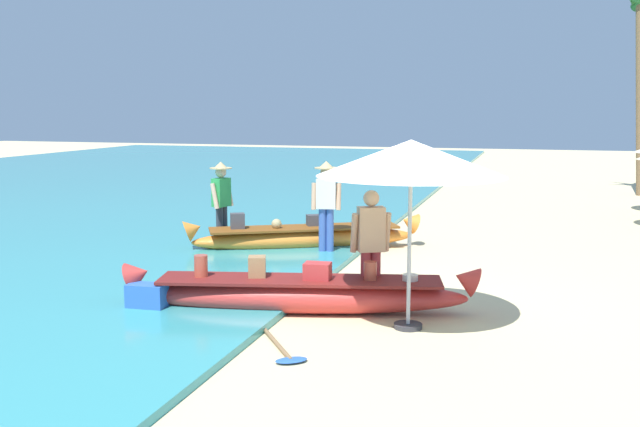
{
  "coord_description": "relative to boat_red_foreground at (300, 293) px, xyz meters",
  "views": [
    {
      "loc": [
        1.61,
        -9.23,
        2.78
      ],
      "look_at": [
        -2.06,
        2.96,
        0.9
      ],
      "focal_mm": 40.75,
      "sensor_mm": 36.0,
      "label": 1
    }
  ],
  "objects": [
    {
      "name": "ground_plane",
      "position": [
        1.43,
        0.12,
        -0.27
      ],
      "size": [
        80.0,
        80.0,
        0.0
      ],
      "primitive_type": "plane",
      "color": "beige"
    },
    {
      "name": "boat_red_foreground",
      "position": [
        0.0,
        0.0,
        0.0
      ],
      "size": [
        4.82,
        1.69,
        0.77
      ],
      "color": "red",
      "rests_on": "ground"
    },
    {
      "name": "boat_orange_midground",
      "position": [
        -1.29,
        4.15,
        -0.01
      ],
      "size": [
        4.32,
        2.69,
        0.75
      ],
      "color": "orange",
      "rests_on": "ground"
    },
    {
      "name": "person_vendor_hatted",
      "position": [
        -0.7,
        3.7,
        0.77
      ],
      "size": [
        0.58,
        0.44,
        1.79
      ],
      "color": "#3D5BA8",
      "rests_on": "ground"
    },
    {
      "name": "person_tourist_customer",
      "position": [
        0.88,
        0.48,
        0.66
      ],
      "size": [
        0.58,
        0.42,
        1.65
      ],
      "color": "#B2383D",
      "rests_on": "ground"
    },
    {
      "name": "person_vendor_assistant",
      "position": [
        -2.99,
        4.06,
        0.71
      ],
      "size": [
        0.44,
        0.58,
        1.7
      ],
      "color": "#333842",
      "rests_on": "ground"
    },
    {
      "name": "patio_umbrella_large",
      "position": [
        1.54,
        -0.29,
        1.88
      ],
      "size": [
        2.34,
        2.34,
        2.38
      ],
      "color": "#B7B7BC",
      "rests_on": "ground"
    },
    {
      "name": "palm_tree_tall_inland",
      "position": [
        5.86,
        15.56,
        4.99
      ],
      "size": [
        2.28,
        2.4,
        6.81
      ],
      "color": "brown",
      "rests_on": "ground"
    },
    {
      "name": "cooler_box",
      "position": [
        -1.95,
        -0.67,
        -0.06
      ],
      "size": [
        0.54,
        0.31,
        0.41
      ],
      "primitive_type": "cube",
      "rotation": [
        0.0,
        0.0,
        0.05
      ],
      "color": "blue",
      "rests_on": "ground"
    },
    {
      "name": "paddle",
      "position": [
        0.26,
        -1.51,
        -0.24
      ],
      "size": [
        1.09,
        1.42,
        0.05
      ],
      "color": "#8E6B47",
      "rests_on": "ground"
    }
  ]
}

